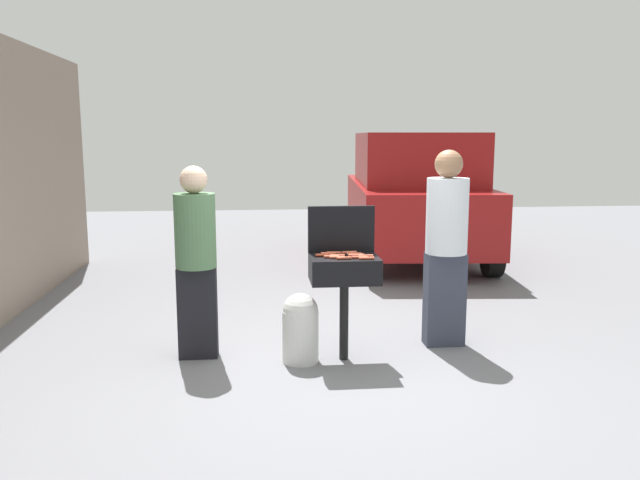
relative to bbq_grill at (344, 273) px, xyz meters
The scene contains 21 objects.
ground_plane 0.84m from the bbq_grill, 134.21° to the right, with size 24.00×24.00×0.00m, color slate.
bbq_grill is the anchor object (origin of this frame).
grill_lid_open 0.42m from the bbq_grill, 90.00° to the left, with size 0.60×0.05×0.42m, color black.
hot_dog_0 0.21m from the bbq_grill, 64.36° to the left, with size 0.03×0.03×0.13m, color #C6593D.
hot_dog_1 0.24m from the bbq_grill, behind, with size 0.03×0.03×0.13m, color #AD4228.
hot_dog_2 0.22m from the bbq_grill, 144.57° to the left, with size 0.03×0.03×0.13m, color #C6593D.
hot_dog_3 0.20m from the bbq_grill, 130.27° to the right, with size 0.03×0.03×0.13m, color #C6593D.
hot_dog_4 0.18m from the bbq_grill, 12.97° to the right, with size 0.03×0.03×0.13m, color #B74C33.
hot_dog_5 0.19m from the bbq_grill, 30.81° to the left, with size 0.03×0.03×0.13m, color #C6593D.
hot_dog_6 0.19m from the bbq_grill, ahead, with size 0.03×0.03×0.13m, color #C6593D.
hot_dog_7 0.20m from the bbq_grill, 98.89° to the right, with size 0.03×0.03×0.13m, color #B74C33.
hot_dog_8 0.20m from the bbq_grill, 155.68° to the right, with size 0.03×0.03×0.13m, color #B74C33.
hot_dog_9 0.21m from the bbq_grill, 121.76° to the left, with size 0.03×0.03×0.13m, color #B74C33.
hot_dog_10 0.24m from the bbq_grill, 17.19° to the right, with size 0.03×0.03×0.13m, color #C6593D.
hot_dog_11 0.28m from the bbq_grill, 42.33° to the right, with size 0.03×0.03×0.13m, color #C6593D.
hot_dog_12 0.23m from the bbq_grill, 43.32° to the right, with size 0.03×0.03×0.13m, color #B74C33.
hot_dog_13 0.17m from the bbq_grill, behind, with size 0.03×0.03×0.13m, color #B74C33.
propane_tank 0.61m from the bbq_grill, behind, with size 0.32×0.32×0.62m.
person_left 1.32m from the bbq_grill, behind, with size 0.36×0.36×1.72m.
person_right 1.07m from the bbq_grill, 17.40° to the left, with size 0.39×0.39×1.85m.
parked_minivan 5.04m from the bbq_grill, 69.33° to the left, with size 2.34×4.55×2.02m.
Camera 1 is at (-0.54, -5.18, 1.97)m, focal length 35.66 mm.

